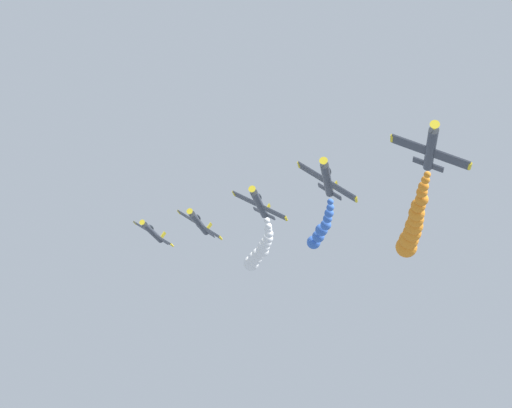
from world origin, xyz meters
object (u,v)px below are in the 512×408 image
Objects in this scene: airplane_right_inner at (259,204)px; airplane_left_inner at (327,179)px; airplane_lead at (431,149)px; airplane_left_outer at (199,223)px; airplane_right_outer at (153,232)px.

airplane_left_inner is at bearing 138.79° from airplane_right_inner.
airplane_left_outer is at bearing -39.51° from airplane_lead.
airplane_left_outer is (35.61, -29.37, 4.56)m from airplane_lead.
airplane_right_inner is at bearing -38.78° from airplane_lead.
airplane_right_inner is 32.03m from airplane_right_outer.
airplane_left_inner is (12.31, -9.11, 1.46)m from airplane_lead.
airplane_left_outer is at bearing -40.83° from airplane_right_inner.
airplane_left_outer is at bearing 141.51° from airplane_right_outer.
airplane_left_outer is (12.47, -10.77, 1.82)m from airplane_right_inner.
airplane_right_outer reaches higher than airplane_left_inner.
airplane_left_inner is at bearing 138.99° from airplane_left_outer.
airplane_left_outer reaches higher than airplane_left_inner.
airplane_right_outer reaches higher than airplane_right_inner.
airplane_lead is 15.38m from airplane_left_inner.
airplane_left_outer is (23.30, -20.26, 3.10)m from airplane_left_inner.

